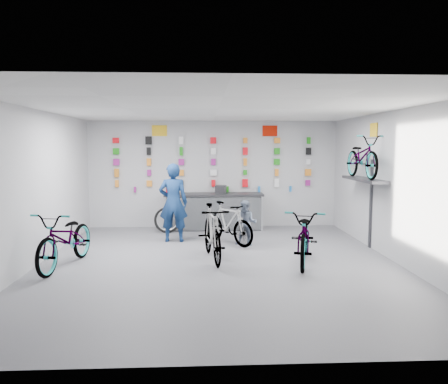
{
  "coord_description": "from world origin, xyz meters",
  "views": [
    {
      "loc": [
        -0.3,
        -8.35,
        2.29
      ],
      "look_at": [
        0.18,
        1.4,
        1.26
      ],
      "focal_mm": 35.0,
      "sensor_mm": 36.0,
      "label": 1
    }
  ],
  "objects": [
    {
      "name": "bike_service",
      "position": [
        0.28,
        1.71,
        0.5
      ],
      "size": [
        1.42,
        1.57,
        0.99
      ],
      "primitive_type": "imported",
      "rotation": [
        0.0,
        0.0,
        0.7
      ],
      "color": "gray",
      "rests_on": "floor"
    },
    {
      "name": "sign_right",
      "position": [
        1.6,
        3.98,
        2.72
      ],
      "size": [
        0.42,
        0.02,
        0.3
      ],
      "primitive_type": "cube",
      "color": "#BB1604",
      "rests_on": "wall_back"
    },
    {
      "name": "counter",
      "position": [
        0.0,
        3.54,
        0.49
      ],
      "size": [
        2.7,
        0.66,
        1.0
      ],
      "color": "black",
      "rests_on": "floor"
    },
    {
      "name": "register",
      "position": [
        0.19,
        3.55,
        1.11
      ],
      "size": [
        0.33,
        0.35,
        0.22
      ],
      "primitive_type": "cube",
      "rotation": [
        0.0,
        0.0,
        -0.2
      ],
      "color": "black",
      "rests_on": "counter"
    },
    {
      "name": "wall_back",
      "position": [
        0.0,
        4.0,
        1.5
      ],
      "size": [
        7.0,
        0.0,
        7.0
      ],
      "primitive_type": "plane",
      "rotation": [
        1.57,
        0.0,
        0.0
      ],
      "color": "silver",
      "rests_on": "floor"
    },
    {
      "name": "customer",
      "position": [
        0.7,
        1.54,
        0.53
      ],
      "size": [
        0.6,
        0.52,
        1.05
      ],
      "primitive_type": "imported",
      "rotation": [
        0.0,
        0.0,
        -0.27
      ],
      "color": "slate",
      "rests_on": "floor"
    },
    {
      "name": "spare_wheel",
      "position": [
        -1.25,
        3.17,
        0.34
      ],
      "size": [
        0.71,
        0.29,
        0.69
      ],
      "rotation": [
        0.0,
        0.0,
        0.03
      ],
      "color": "black",
      "rests_on": "floor"
    },
    {
      "name": "merch_wall",
      "position": [
        -0.03,
        3.93,
        1.81
      ],
      "size": [
        5.57,
        0.08,
        1.56
      ],
      "color": "orange",
      "rests_on": "wall_back"
    },
    {
      "name": "floor",
      "position": [
        0.0,
        0.0,
        0.0
      ],
      "size": [
        8.0,
        8.0,
        0.0
      ],
      "primitive_type": "plane",
      "color": "#55555A",
      "rests_on": "ground"
    },
    {
      "name": "bike_wall",
      "position": [
        3.25,
        1.2,
        2.05
      ],
      "size": [
        0.63,
        1.8,
        0.95
      ],
      "primitive_type": "imported",
      "color": "gray",
      "rests_on": "wall_bracket"
    },
    {
      "name": "clerk",
      "position": [
        -1.01,
        2.05,
        0.94
      ],
      "size": [
        0.71,
        0.48,
        1.89
      ],
      "primitive_type": "imported",
      "rotation": [
        0.0,
        0.0,
        3.1
      ],
      "color": "navy",
      "rests_on": "floor"
    },
    {
      "name": "wall_right",
      "position": [
        3.5,
        0.0,
        1.5
      ],
      "size": [
        0.0,
        8.0,
        8.0
      ],
      "primitive_type": "plane",
      "rotation": [
        1.57,
        0.0,
        -1.57
      ],
      "color": "silver",
      "rests_on": "floor"
    },
    {
      "name": "bike_left",
      "position": [
        -2.89,
        -0.1,
        0.55
      ],
      "size": [
        1.06,
        2.18,
        1.1
      ],
      "primitive_type": "imported",
      "rotation": [
        0.0,
        0.0,
        -0.17
      ],
      "color": "gray",
      "rests_on": "floor"
    },
    {
      "name": "wall_bracket",
      "position": [
        3.33,
        1.2,
        1.46
      ],
      "size": [
        0.39,
        1.9,
        2.0
      ],
      "color": "#333338",
      "rests_on": "wall_right"
    },
    {
      "name": "ceiling",
      "position": [
        0.0,
        0.0,
        3.0
      ],
      "size": [
        8.0,
        8.0,
        0.0
      ],
      "primitive_type": "plane",
      "rotation": [
        3.14,
        0.0,
        0.0
      ],
      "color": "white",
      "rests_on": "wall_back"
    },
    {
      "name": "wall_front",
      "position": [
        0.0,
        -4.0,
        1.5
      ],
      "size": [
        7.0,
        0.0,
        7.0
      ],
      "primitive_type": "plane",
      "rotation": [
        -1.57,
        0.0,
        0.0
      ],
      "color": "silver",
      "rests_on": "floor"
    },
    {
      "name": "bike_right",
      "position": [
        1.7,
        -0.04,
        0.55
      ],
      "size": [
        1.25,
        2.21,
        1.1
      ],
      "primitive_type": "imported",
      "rotation": [
        0.0,
        0.0,
        -0.26
      ],
      "color": "gray",
      "rests_on": "floor"
    },
    {
      "name": "wall_left",
      "position": [
        -3.5,
        0.0,
        1.5
      ],
      "size": [
        0.0,
        8.0,
        8.0
      ],
      "primitive_type": "plane",
      "rotation": [
        1.57,
        0.0,
        1.57
      ],
      "color": "silver",
      "rests_on": "floor"
    },
    {
      "name": "sign_left",
      "position": [
        -1.5,
        3.98,
        2.72
      ],
      "size": [
        0.42,
        0.02,
        0.3
      ],
      "primitive_type": "cube",
      "color": "yellow",
      "rests_on": "wall_back"
    },
    {
      "name": "bike_center",
      "position": [
        -0.12,
        0.24,
        0.56
      ],
      "size": [
        0.78,
        1.92,
        1.12
      ],
      "primitive_type": "imported",
      "rotation": [
        0.0,
        0.0,
        0.14
      ],
      "color": "gray",
      "rests_on": "floor"
    },
    {
      "name": "sign_side",
      "position": [
        3.48,
        1.2,
        2.65
      ],
      "size": [
        0.02,
        0.4,
        0.3
      ],
      "primitive_type": "cube",
      "color": "yellow",
      "rests_on": "wall_right"
    }
  ]
}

